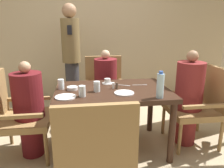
# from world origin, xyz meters

# --- Properties ---
(ground_plane) EXTENTS (16.00, 16.00, 0.00)m
(ground_plane) POSITION_xyz_m (0.00, 0.00, 0.00)
(ground_plane) COLOR tan
(wall_back) EXTENTS (8.00, 0.06, 2.80)m
(wall_back) POSITION_xyz_m (0.00, 1.96, 1.40)
(wall_back) COLOR tan
(wall_back) RESTS_ON ground_plane
(dining_table) EXTENTS (1.26, 0.85, 0.73)m
(dining_table) POSITION_xyz_m (0.00, 0.00, 0.63)
(dining_table) COLOR #331E14
(dining_table) RESTS_ON ground_plane
(chair_left_side) EXTENTS (0.56, 0.56, 0.95)m
(chair_left_side) POSITION_xyz_m (-1.06, 0.00, 0.51)
(chair_left_side) COLOR olive
(chair_left_side) RESTS_ON ground_plane
(diner_in_left_chair) EXTENTS (0.32, 0.32, 1.06)m
(diner_in_left_chair) POSITION_xyz_m (-0.91, 0.00, 0.55)
(diner_in_left_chair) COLOR #5B1419
(diner_in_left_chair) RESTS_ON ground_plane
(chair_far_side) EXTENTS (0.56, 0.56, 0.95)m
(chair_far_side) POSITION_xyz_m (0.00, 0.85, 0.51)
(chair_far_side) COLOR olive
(chair_far_side) RESTS_ON ground_plane
(diner_in_far_chair) EXTENTS (0.32, 0.32, 1.08)m
(diner_in_far_chair) POSITION_xyz_m (-0.00, 0.70, 0.56)
(diner_in_far_chair) COLOR maroon
(diner_in_far_chair) RESTS_ON ground_plane
(chair_right_side) EXTENTS (0.56, 0.56, 0.95)m
(chair_right_side) POSITION_xyz_m (1.06, 0.00, 0.51)
(chair_right_side) COLOR olive
(chair_right_side) RESTS_ON ground_plane
(diner_in_right_chair) EXTENTS (0.32, 0.32, 1.14)m
(diner_in_right_chair) POSITION_xyz_m (0.91, 0.00, 0.59)
(diner_in_right_chair) COLOR maroon
(diner_in_right_chair) RESTS_ON ground_plane
(chair_near_corner) EXTENTS (0.56, 0.56, 0.95)m
(chair_near_corner) POSITION_xyz_m (-0.25, -0.85, 0.51)
(chair_near_corner) COLOR olive
(chair_near_corner) RESTS_ON ground_plane
(standing_host) EXTENTS (0.30, 0.33, 1.74)m
(standing_host) POSITION_xyz_m (-0.49, 1.33, 0.93)
(standing_host) COLOR #2D2D33
(standing_host) RESTS_ON ground_plane
(plate_main_left) EXTENTS (0.21, 0.21, 0.01)m
(plate_main_left) POSITION_xyz_m (0.10, -0.16, 0.73)
(plate_main_left) COLOR white
(plate_main_left) RESTS_ON dining_table
(plate_main_right) EXTENTS (0.21, 0.21, 0.01)m
(plate_main_right) POSITION_xyz_m (-0.50, -0.21, 0.73)
(plate_main_right) COLOR white
(plate_main_right) RESTS_ON dining_table
(teacup_with_saucer) EXTENTS (0.14, 0.14, 0.06)m
(teacup_with_saucer) POSITION_xyz_m (-0.03, 0.25, 0.75)
(teacup_with_saucer) COLOR white
(teacup_with_saucer) RESTS_ON dining_table
(bowl_small) EXTENTS (0.12, 0.12, 0.04)m
(bowl_small) POSITION_xyz_m (-0.44, 0.05, 0.75)
(bowl_small) COLOR white
(bowl_small) RESTS_ON dining_table
(water_bottle) EXTENTS (0.07, 0.07, 0.27)m
(water_bottle) POSITION_xyz_m (0.42, -0.34, 0.85)
(water_bottle) COLOR #A3C6DB
(water_bottle) RESTS_ON dining_table
(glass_tall_near) EXTENTS (0.07, 0.07, 0.11)m
(glass_tall_near) POSITION_xyz_m (-0.18, -0.05, 0.78)
(glass_tall_near) COLOR silver
(glass_tall_near) RESTS_ON dining_table
(glass_tall_mid) EXTENTS (0.07, 0.07, 0.11)m
(glass_tall_mid) POSITION_xyz_m (-0.33, -0.20, 0.78)
(glass_tall_mid) COLOR silver
(glass_tall_mid) RESTS_ON dining_table
(glass_tall_far) EXTENTS (0.07, 0.07, 0.11)m
(glass_tall_far) POSITION_xyz_m (-0.56, 0.09, 0.78)
(glass_tall_far) COLOR silver
(glass_tall_far) RESTS_ON dining_table
(salt_shaker) EXTENTS (0.03, 0.03, 0.07)m
(salt_shaker) POSITION_xyz_m (0.01, 0.03, 0.76)
(salt_shaker) COLOR white
(salt_shaker) RESTS_ON dining_table
(pepper_shaker) EXTENTS (0.03, 0.03, 0.07)m
(pepper_shaker) POSITION_xyz_m (0.05, 0.03, 0.76)
(pepper_shaker) COLOR #4C3D2D
(pepper_shaker) RESTS_ON dining_table
(fork_beside_plate) EXTENTS (0.18, 0.03, 0.00)m
(fork_beside_plate) POSITION_xyz_m (0.36, 0.13, 0.73)
(fork_beside_plate) COLOR silver
(fork_beside_plate) RESTS_ON dining_table
(knife_beside_plate) EXTENTS (0.17, 0.10, 0.00)m
(knife_beside_plate) POSITION_xyz_m (0.15, 0.14, 0.73)
(knife_beside_plate) COLOR silver
(knife_beside_plate) RESTS_ON dining_table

